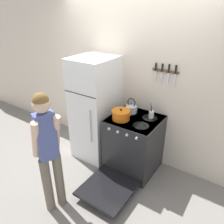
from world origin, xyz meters
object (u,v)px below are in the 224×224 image
Objects in this scene: tea_kettle at (131,108)px; utensil_jar at (151,114)px; person at (48,149)px; refrigerator at (95,109)px; stove_range at (133,145)px; dutch_oven_pot at (121,115)px.

utensil_jar is (0.33, 0.01, -0.01)m from tea_kettle.
utensil_jar is at bearing -4.46° from person.
stove_range is (0.74, -0.04, -0.40)m from refrigerator.
refrigerator is at bearing 166.40° from dutch_oven_pot.
dutch_oven_pot is 0.19× the size of person.
refrigerator is 6.35× the size of utensil_jar.
utensil_jar is at bearing 45.39° from stove_range.
dutch_oven_pot is 1.30× the size of tea_kettle.
dutch_oven_pot is at bearing -13.60° from refrigerator.
utensil_jar is at bearing 39.73° from dutch_oven_pot.
stove_range is at bearing -0.58° from person.
tea_kettle reaches higher than stove_range.
refrigerator reaches higher than utensil_jar.
refrigerator is 0.84m from stove_range.
person is at bearing -105.07° from dutch_oven_pot.
stove_range is 0.57m from utensil_jar.
dutch_oven_pot is at bearing -140.27° from utensil_jar.
dutch_oven_pot is (-0.16, -0.10, 0.52)m from stove_range.
refrigerator is 1.07× the size of person.
person is (0.28, -1.23, 0.06)m from refrigerator.
utensil_jar is 0.17× the size of person.
utensil_jar is 1.52m from person.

